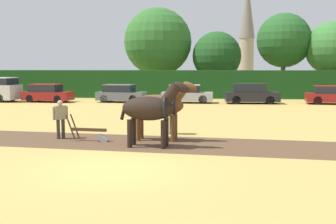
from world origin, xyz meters
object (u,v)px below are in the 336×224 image
(parked_car_center_left, at_px, (121,94))
(farmer_at_plow, at_px, (60,117))
(plow, at_px, (92,133))
(tree_center, at_px, (284,41))
(church_spire, at_px, (247,31))
(parked_car_left, at_px, (47,93))
(parked_car_center_right, at_px, (251,94))
(parked_car_center, at_px, (187,94))
(tree_left, at_px, (158,42))
(tree_center_left, at_px, (217,56))
(draft_horse_lead_left, at_px, (151,109))
(parked_car_right, at_px, (333,95))
(draft_horse_lead_right, at_px, (160,106))
(tree_center_right, at_px, (332,48))

(parked_car_center_left, bearing_deg, farmer_at_plow, -79.57)
(plow, height_order, farmer_at_plow, farmer_at_plow)
(tree_center, height_order, church_spire, church_spire)
(parked_car_left, bearing_deg, parked_car_center_right, 6.27)
(farmer_at_plow, relative_size, parked_car_center, 0.38)
(tree_left, relative_size, parked_car_left, 2.21)
(parked_car_left, bearing_deg, tree_center_left, 41.02)
(tree_center_left, height_order, parked_car_center_left, tree_center_left)
(parked_car_center, bearing_deg, parked_car_center_left, 179.55)
(tree_left, height_order, draft_horse_lead_left, tree_left)
(parked_car_right, bearing_deg, church_spire, 102.20)
(draft_horse_lead_left, xyz_separation_m, parked_car_center_left, (-4.93, 18.90, -0.70))
(draft_horse_lead_right, relative_size, parked_car_left, 0.69)
(draft_horse_lead_right, xyz_separation_m, farmer_at_plow, (-4.04, 0.07, -0.49))
(tree_center_left, relative_size, farmer_at_plow, 4.12)
(plow, xyz_separation_m, farmer_at_plow, (-1.41, 0.47, 0.57))
(draft_horse_lead_right, bearing_deg, tree_center, 76.98)
(draft_horse_lead_left, height_order, parked_car_center, draft_horse_lead_left)
(plow, xyz_separation_m, parked_car_center, (2.93, 17.78, 0.39))
(farmer_at_plow, bearing_deg, tree_center, 112.84)
(tree_left, bearing_deg, parked_car_left, -126.76)
(tree_center_left, distance_m, tree_center, 6.79)
(draft_horse_lead_right, bearing_deg, parked_car_center_right, 79.21)
(tree_center_right, bearing_deg, parked_car_right, -104.69)
(church_spire, xyz_separation_m, parked_car_center, (-8.17, -36.42, -7.99))
(plow, distance_m, parked_car_left, 19.59)
(tree_left, height_order, tree_center_left, tree_left)
(parked_car_left, bearing_deg, parked_car_center, 6.85)
(farmer_at_plow, distance_m, parked_car_right, 23.30)
(farmer_at_plow, bearing_deg, plow, 31.34)
(tree_center_left, bearing_deg, plow, -101.45)
(tree_center, relative_size, parked_car_left, 2.01)
(draft_horse_lead_left, xyz_separation_m, parked_car_center, (0.45, 18.77, -0.70))
(tree_center_right, distance_m, parked_car_center_right, 12.82)
(farmer_at_plow, distance_m, parked_car_center_left, 17.48)
(tree_center, height_order, draft_horse_lead_left, tree_center)
(tree_center_left, distance_m, plow, 28.28)
(tree_center_right, relative_size, church_spire, 0.44)
(church_spire, distance_m, draft_horse_lead_right, 54.95)
(parked_car_center_right, xyz_separation_m, parked_car_right, (6.30, -0.04, -0.07))
(draft_horse_lead_left, height_order, draft_horse_lead_right, draft_horse_lead_left)
(church_spire, relative_size, draft_horse_lead_right, 5.91)
(parked_car_center_left, xyz_separation_m, parked_car_right, (16.79, -0.27, -0.01))
(plow, distance_m, parked_car_right, 22.74)
(draft_horse_lead_right, distance_m, parked_car_center, 17.40)
(church_spire, bearing_deg, tree_center_left, -101.69)
(tree_center, xyz_separation_m, draft_horse_lead_left, (-9.71, -28.22, -4.08))
(tree_center_left, xyz_separation_m, tree_center, (6.61, -0.26, 1.52))
(draft_horse_lead_right, bearing_deg, parked_car_center_left, 112.78)
(tree_center_right, xyz_separation_m, plow, (-16.62, -26.37, -4.35))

